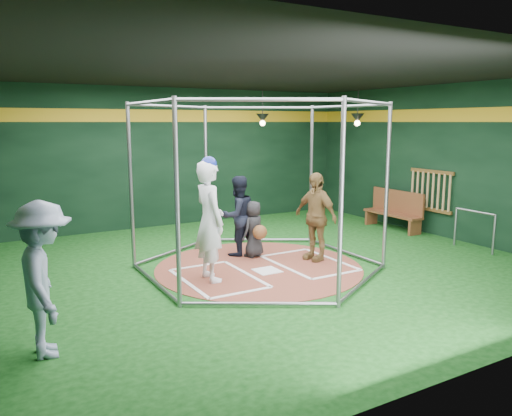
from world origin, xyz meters
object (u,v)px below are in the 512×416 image
dugout_bench (395,209)px  batter_figure (210,220)px  umpire (238,216)px  visitor_leopard (315,216)px

dugout_bench → batter_figure: bearing=-165.8°
batter_figure → umpire: size_ratio=1.31×
batter_figure → visitor_leopard: batter_figure is taller
visitor_leopard → umpire: visitor_leopard is taller
umpire → dugout_bench: 4.57m
batter_figure → umpire: batter_figure is taller
umpire → dugout_bench: (4.55, 0.26, -0.31)m
visitor_leopard → umpire: size_ratio=1.06×
batter_figure → visitor_leopard: 2.29m
umpire → dugout_bench: bearing=175.2°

